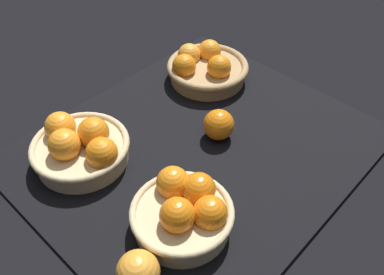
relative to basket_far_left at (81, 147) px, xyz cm
name	(u,v)px	position (x,y,z in cm)	size (l,w,h in cm)	color
market_tray	(197,150)	(22.76, -17.18, -6.05)	(84.00, 72.00, 3.00)	black
basket_far_left	(81,147)	(0.00, 0.00, 0.00)	(23.97, 23.97, 11.45)	#D3BC8C
basket_far_right	(206,67)	(46.41, 1.18, -0.54)	(24.65, 24.65, 10.30)	tan
basket_near_left	(185,211)	(3.60, -31.41, -0.05)	(21.83, 21.83, 11.17)	#D3BC8C
loose_orange_front_gap	(219,125)	(29.36, -18.67, -0.52)	(8.07, 8.07, 8.07)	orange
loose_orange_back_gap	(138,272)	(-12.08, -34.57, -0.39)	(8.33, 8.33, 8.33)	#F49E33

